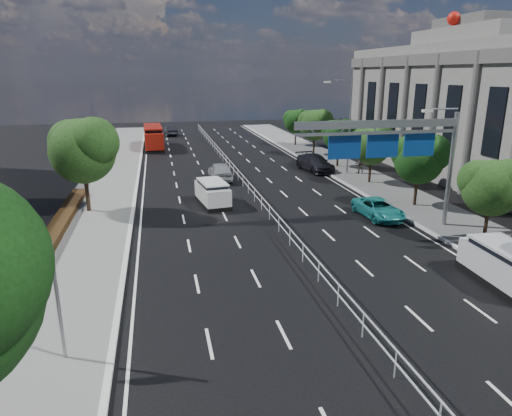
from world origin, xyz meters
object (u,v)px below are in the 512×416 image
object	(u,v)px
pedestrian_b	(359,164)
silver_minivan	(505,265)
near_car_dark	(170,131)
parked_car_dark	(315,163)
overhead_gantry	(395,141)
toilet_sign	(40,283)
parked_car_teal	(378,208)
red_bus	(153,137)
white_minivan	(213,193)
near_car_silver	(220,171)

from	to	relation	value
pedestrian_b	silver_minivan	bearing A→B (deg)	78.04
near_car_dark	silver_minivan	size ratio (longest dim) A/B	0.97
parked_car_dark	overhead_gantry	bearing A→B (deg)	-102.12
overhead_gantry	toilet_sign	bearing A→B (deg)	-150.40
overhead_gantry	parked_car_teal	distance (m)	5.64
toilet_sign	silver_minivan	world-z (taller)	toilet_sign
near_car_dark	parked_car_dark	xyz separation A→B (m)	(13.23, -30.81, 0.06)
red_bus	pedestrian_b	size ratio (longest dim) A/B	5.40
toilet_sign	pedestrian_b	size ratio (longest dim) A/B	2.41
white_minivan	pedestrian_b	size ratio (longest dim) A/B	2.43
pedestrian_b	parked_car_teal	bearing A→B (deg)	67.52
parked_car_teal	parked_car_dark	world-z (taller)	parked_car_dark
toilet_sign	red_bus	size ratio (longest dim) A/B	0.45
silver_minivan	pedestrian_b	bearing A→B (deg)	84.35
silver_minivan	pedestrian_b	distance (m)	23.99
parked_car_dark	toilet_sign	bearing A→B (deg)	-131.49
overhead_gantry	red_bus	distance (m)	39.40
overhead_gantry	parked_car_dark	size ratio (longest dim) A/B	1.85
toilet_sign	pedestrian_b	world-z (taller)	toilet_sign
overhead_gantry	silver_minivan	distance (m)	9.44
toilet_sign	white_minivan	size ratio (longest dim) A/B	0.99
near_car_dark	pedestrian_b	bearing A→B (deg)	108.90
parked_car_dark	pedestrian_b	xyz separation A→B (m)	(3.59, -2.54, 0.24)
red_bus	near_car_silver	world-z (taller)	red_bus
near_car_silver	red_bus	bearing A→B (deg)	-73.09
silver_minivan	parked_car_dark	world-z (taller)	silver_minivan
red_bus	parked_car_dark	bearing A→B (deg)	-50.95
silver_minivan	parked_car_teal	world-z (taller)	silver_minivan
toilet_sign	near_car_silver	distance (m)	28.03
red_bus	pedestrian_b	xyz separation A→B (m)	(19.39, -20.84, -0.46)
overhead_gantry	near_car_dark	xyz separation A→B (m)	(-11.67, 49.02, -4.87)
parked_car_teal	silver_minivan	bearing A→B (deg)	-87.70
overhead_gantry	parked_car_teal	xyz separation A→B (m)	(0.61, 2.58, -4.98)
white_minivan	pedestrian_b	xyz separation A→B (m)	(15.12, 7.58, 0.15)
near_car_silver	pedestrian_b	size ratio (longest dim) A/B	2.66
near_car_silver	pedestrian_b	bearing A→B (deg)	177.93
white_minivan	parked_car_teal	xyz separation A→B (m)	(10.59, -5.51, -0.26)
silver_minivan	parked_car_teal	distance (m)	10.68
white_minivan	near_car_silver	bearing A→B (deg)	70.36
overhead_gantry	white_minivan	distance (m)	13.68
near_car_silver	silver_minivan	xyz separation A→B (m)	(9.83, -24.32, 0.11)
silver_minivan	overhead_gantry	bearing A→B (deg)	103.92
toilet_sign	overhead_gantry	world-z (taller)	overhead_gantry
white_minivan	parked_car_dark	world-z (taller)	white_minivan
overhead_gantry	near_car_silver	bearing A→B (deg)	116.96
near_car_silver	near_car_dark	world-z (taller)	near_car_silver
red_bus	near_car_silver	size ratio (longest dim) A/B	2.03
white_minivan	parked_car_dark	size ratio (longest dim) A/B	0.79
overhead_gantry	parked_car_dark	distance (m)	18.90
near_car_dark	pedestrian_b	world-z (taller)	pedestrian_b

